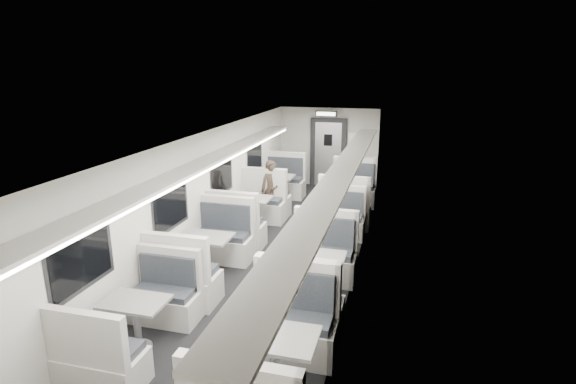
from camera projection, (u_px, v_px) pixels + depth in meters
The scene contains 19 objects.
room at pixel (273, 204), 8.12m from camera, with size 3.24×12.24×2.64m.
booth_left_a at pixel (275, 190), 11.92m from camera, with size 1.16×2.35×1.26m.
booth_left_b at pixel (250, 215), 9.99m from camera, with size 1.15×2.33×1.25m.
booth_left_c at pixel (205, 257), 7.82m from camera, with size 1.12×2.27×1.21m.
booth_left_d at pixel (137, 324), 5.87m from camera, with size 0.99×2.01×1.08m.
booth_right_a at pixel (349, 199), 11.17m from camera, with size 1.16×2.36×1.26m.
booth_right_b at pixel (335, 233), 9.03m from camera, with size 1.03×2.10×1.12m.
booth_right_c at pixel (314, 279), 7.01m from camera, with size 1.13×2.30×1.23m.
booth_right_d at pixel (274, 366), 4.96m from camera, with size 1.14×2.31×1.24m.
passenger at pixel (272, 190), 10.77m from camera, with size 0.53×0.35×1.45m, color black.
window_a at pixel (255, 156), 11.61m from camera, with size 0.02×1.18×0.84m, color black.
window_b at pixel (222, 176), 9.56m from camera, with size 0.02×1.18×0.84m, color black.
window_c at pixel (171, 206), 7.51m from camera, with size 0.02×1.18×0.84m, color black.
window_d at pixel (82, 259), 5.46m from camera, with size 0.02×1.18×0.84m, color black.
luggage_rack_left at pixel (201, 165), 7.95m from camera, with size 0.46×10.40×0.09m.
luggage_rack_right at pixel (340, 173), 7.35m from camera, with size 0.46×10.40×0.09m.
vestibule_door at pixel (328, 153), 13.69m from camera, with size 1.10×0.13×2.10m.
exit_sign at pixel (326, 114), 12.90m from camera, with size 0.62×0.12×0.16m.
wall_notice at pixel (353, 139), 13.37m from camera, with size 0.32×0.02×0.40m, color white.
Camera 1 is at (2.22, -7.44, 3.62)m, focal length 28.00 mm.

